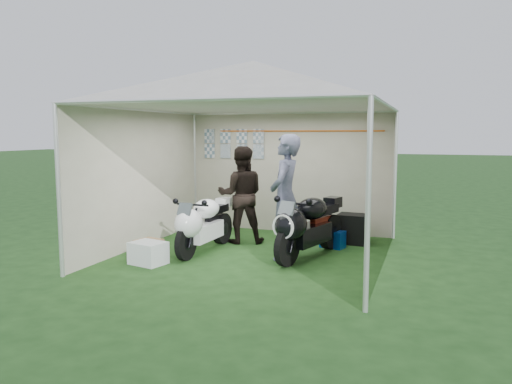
% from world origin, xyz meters
% --- Properties ---
extents(ground, '(80.00, 80.00, 0.00)m').
position_xyz_m(ground, '(0.00, 0.00, 0.00)').
color(ground, '#1B3F16').
rests_on(ground, ground).
extents(canopy_tent, '(5.66, 5.66, 3.00)m').
position_xyz_m(canopy_tent, '(-0.00, 0.03, 2.58)').
color(canopy_tent, silver).
rests_on(canopy_tent, ground).
extents(motorcycle_white, '(0.44, 1.78, 0.88)m').
position_xyz_m(motorcycle_white, '(-0.81, -0.15, 0.49)').
color(motorcycle_white, black).
rests_on(motorcycle_white, ground).
extents(motorcycle_black, '(0.79, 1.89, 0.95)m').
position_xyz_m(motorcycle_black, '(0.86, 0.04, 0.53)').
color(motorcycle_black, black).
rests_on(motorcycle_black, ground).
extents(paddock_stand, '(0.44, 0.34, 0.29)m').
position_xyz_m(paddock_stand, '(1.10, 0.88, 0.14)').
color(paddock_stand, blue).
rests_on(paddock_stand, ground).
extents(person_dark_jacket, '(1.00, 0.89, 1.69)m').
position_xyz_m(person_dark_jacket, '(-0.50, 0.75, 0.84)').
color(person_dark_jacket, black).
rests_on(person_dark_jacket, ground).
extents(person_blue_jacket, '(0.46, 0.70, 1.90)m').
position_xyz_m(person_blue_jacket, '(0.55, -0.09, 0.95)').
color(person_blue_jacket, slate).
rests_on(person_blue_jacket, ground).
extents(equipment_box, '(0.54, 0.44, 0.51)m').
position_xyz_m(equipment_box, '(1.37, 1.34, 0.26)').
color(equipment_box, black).
rests_on(equipment_box, ground).
extents(crate_0, '(0.56, 0.48, 0.33)m').
position_xyz_m(crate_0, '(-1.26, -1.05, 0.16)').
color(crate_0, silver).
rests_on(crate_0, ground).
extents(crate_1, '(0.41, 0.41, 0.30)m').
position_xyz_m(crate_1, '(-1.40, -0.82, 0.15)').
color(crate_1, '#926B47').
rests_on(crate_1, ground).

